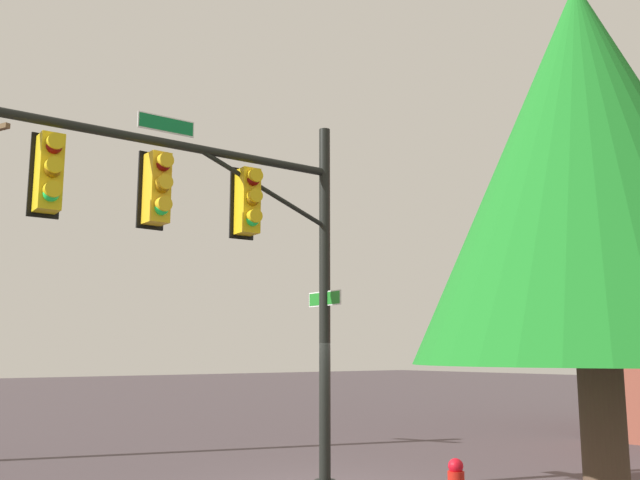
# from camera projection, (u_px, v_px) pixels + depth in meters

# --- Properties ---
(signal_pole_assembly) EXTENTS (5.79, 0.94, 6.39)m
(signal_pole_assembly) POSITION_uv_depth(u_px,v_px,m) (214.00, 223.00, 11.15)
(signal_pole_assembly) COLOR black
(signal_pole_assembly) RESTS_ON ground_plane
(tree_near) EXTENTS (3.51, 3.51, 6.12)m
(tree_near) POSITION_uv_depth(u_px,v_px,m) (587.00, 167.00, 6.85)
(tree_near) COLOR brown
(tree_near) RESTS_ON ground_plane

